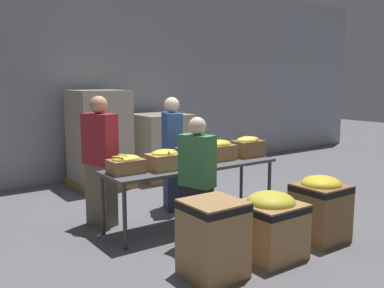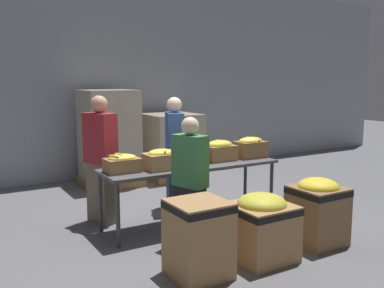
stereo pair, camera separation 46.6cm
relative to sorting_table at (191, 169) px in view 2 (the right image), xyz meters
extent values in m
plane|color=slate|center=(0.00, 0.00, -0.76)|extent=(30.00, 30.00, 0.00)
cube|color=#9399A3|center=(0.00, 3.40, 1.24)|extent=(16.00, 0.08, 4.00)
cube|color=#4C4C51|center=(0.00, 0.00, 0.04)|extent=(2.45, 0.72, 0.04)
cylinder|color=#38383D|center=(-1.16, -0.30, -0.37)|extent=(0.05, 0.05, 0.78)
cylinder|color=#38383D|center=(1.16, -0.30, -0.37)|extent=(0.05, 0.05, 0.78)
cylinder|color=#38383D|center=(-1.16, 0.30, -0.37)|extent=(0.05, 0.05, 0.78)
cylinder|color=#38383D|center=(1.16, 0.30, -0.37)|extent=(0.05, 0.05, 0.78)
cube|color=olive|center=(-0.97, 0.03, 0.15)|extent=(0.42, 0.29, 0.17)
ellipsoid|color=yellow|center=(-0.97, 0.03, 0.24)|extent=(0.35, 0.26, 0.09)
ellipsoid|color=yellow|center=(-1.01, 0.04, 0.28)|extent=(0.08, 0.18, 0.04)
ellipsoid|color=yellow|center=(-1.09, 0.00, 0.27)|extent=(0.13, 0.18, 0.06)
cube|color=tan|center=(-0.48, -0.07, 0.16)|extent=(0.41, 0.32, 0.20)
ellipsoid|color=yellow|center=(-0.48, -0.07, 0.27)|extent=(0.35, 0.25, 0.10)
ellipsoid|color=yellow|center=(-0.45, -0.06, 0.30)|extent=(0.05, 0.18, 0.04)
ellipsoid|color=yellow|center=(-0.46, -0.14, 0.31)|extent=(0.12, 0.16, 0.04)
ellipsoid|color=yellow|center=(-0.42, -0.11, 0.30)|extent=(0.15, 0.07, 0.05)
cube|color=olive|center=(0.02, 0.02, 0.17)|extent=(0.39, 0.27, 0.23)
ellipsoid|color=yellow|center=(0.02, 0.02, 0.30)|extent=(0.31, 0.22, 0.14)
ellipsoid|color=yellow|center=(-0.08, 0.09, 0.33)|extent=(0.06, 0.16, 0.05)
ellipsoid|color=yellow|center=(0.07, -0.03, 0.33)|extent=(0.11, 0.18, 0.05)
ellipsoid|color=yellow|center=(0.00, -0.02, 0.33)|extent=(0.07, 0.20, 0.05)
ellipsoid|color=yellow|center=(0.11, -0.04, 0.35)|extent=(0.05, 0.20, 0.04)
cube|color=olive|center=(0.49, 0.04, 0.17)|extent=(0.43, 0.31, 0.22)
ellipsoid|color=gold|center=(0.49, 0.04, 0.29)|extent=(0.38, 0.28, 0.13)
ellipsoid|color=gold|center=(0.51, 0.01, 0.31)|extent=(0.17, 0.07, 0.05)
ellipsoid|color=gold|center=(0.50, 0.10, 0.33)|extent=(0.13, 0.16, 0.04)
cube|color=olive|center=(1.02, 0.01, 0.18)|extent=(0.43, 0.31, 0.24)
ellipsoid|color=yellow|center=(1.02, 0.01, 0.30)|extent=(0.37, 0.27, 0.11)
ellipsoid|color=yellow|center=(1.10, -0.07, 0.33)|extent=(0.13, 0.19, 0.05)
ellipsoid|color=yellow|center=(1.00, 0.04, 0.34)|extent=(0.12, 0.19, 0.04)
cube|color=#2D3856|center=(0.13, 0.70, -0.36)|extent=(0.33, 0.43, 0.80)
cube|color=#2D5199|center=(0.13, 0.70, 0.38)|extent=(0.37, 0.50, 0.66)
sphere|color=beige|center=(0.13, 0.70, 0.82)|extent=(0.23, 0.23, 0.23)
cube|color=black|center=(-0.43, -0.69, -0.39)|extent=(0.28, 0.39, 0.72)
cube|color=#387A47|center=(-0.43, -0.69, 0.27)|extent=(0.31, 0.45, 0.60)
sphere|color=beige|center=(-0.43, -0.69, 0.67)|extent=(0.20, 0.20, 0.20)
cube|color=#6B604C|center=(-1.02, 0.67, -0.34)|extent=(0.33, 0.44, 0.82)
cube|color=maroon|center=(-1.02, 0.67, 0.41)|extent=(0.37, 0.52, 0.68)
sphere|color=tan|center=(-1.02, 0.67, 0.86)|extent=(0.23, 0.23, 0.23)
cube|color=#A37A4C|center=(-0.75, -1.40, -0.37)|extent=(0.55, 0.55, 0.77)
cube|color=black|center=(-0.75, -1.40, -0.04)|extent=(0.55, 0.55, 0.07)
cube|color=#A37A4C|center=(0.05, -1.40, -0.45)|extent=(0.62, 0.62, 0.61)
cube|color=black|center=(0.05, -1.40, -0.20)|extent=(0.63, 0.63, 0.07)
ellipsoid|color=gold|center=(0.05, -1.40, -0.13)|extent=(0.53, 0.53, 0.22)
cube|color=olive|center=(0.91, -1.40, -0.41)|extent=(0.56, 0.56, 0.69)
cube|color=black|center=(0.91, -1.40, -0.12)|extent=(0.56, 0.56, 0.07)
ellipsoid|color=yellow|center=(0.91, -1.40, -0.05)|extent=(0.47, 0.47, 0.20)
cube|color=olive|center=(1.10, 2.60, -0.69)|extent=(1.10, 1.10, 0.13)
cube|color=#A39984|center=(1.10, 2.60, -0.06)|extent=(1.01, 1.01, 1.14)
cube|color=olive|center=(-0.18, 2.62, -0.69)|extent=(1.01, 1.01, 0.13)
cube|color=#A39984|center=(-0.18, 2.62, 0.19)|extent=(0.93, 0.93, 1.63)
camera|label=1|loc=(-3.27, -4.56, 1.19)|focal=40.00mm
camera|label=2|loc=(-2.88, -4.82, 1.19)|focal=40.00mm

